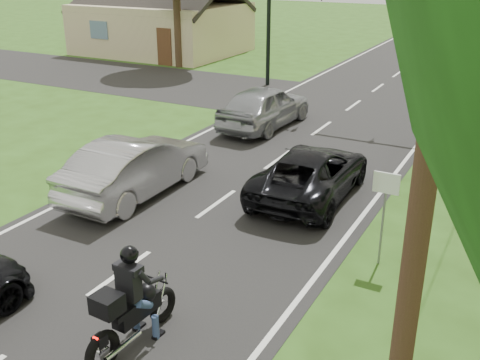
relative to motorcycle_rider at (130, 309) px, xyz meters
name	(u,v)px	position (x,y,z in m)	size (l,w,h in m)	color
ground	(120,273)	(-1.72, 1.75, -0.75)	(140.00, 140.00, 0.00)	#2A4B15
road	(302,143)	(-1.72, 11.75, -0.75)	(8.00, 100.00, 0.01)	black
cross_road	(353,106)	(-1.72, 17.75, -0.75)	(60.00, 7.00, 0.01)	black
motorcycle_rider	(130,309)	(0.00, 0.00, 0.00)	(0.63, 2.23, 1.92)	black
dark_suv	(311,173)	(0.29, 7.47, -0.07)	(2.24, 4.86, 1.35)	black
silver_sedan	(136,166)	(-4.04, 5.33, 0.07)	(1.72, 4.92, 1.62)	#ABAAAF
silver_suv	(265,106)	(-3.76, 12.88, 0.08)	(1.95, 4.86, 1.65)	#96999E
traffic_signal	(434,17)	(1.62, 15.75, 3.38)	(6.38, 0.44, 6.00)	black
signal_pole_far	(269,25)	(-6.92, 19.75, 2.25)	(0.20, 0.20, 6.00)	black
utility_pole_near	(438,82)	(4.48, -0.25, 4.33)	(1.60, 0.28, 10.00)	#4E3023
sign_white	(385,196)	(2.98, 4.73, 0.84)	(0.55, 0.07, 2.12)	slate
sign_green	(456,110)	(3.18, 12.73, 0.84)	(0.55, 0.07, 2.12)	slate
house	(162,26)	(-17.72, 25.75, 1.01)	(10.20, 8.00, 4.84)	tan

